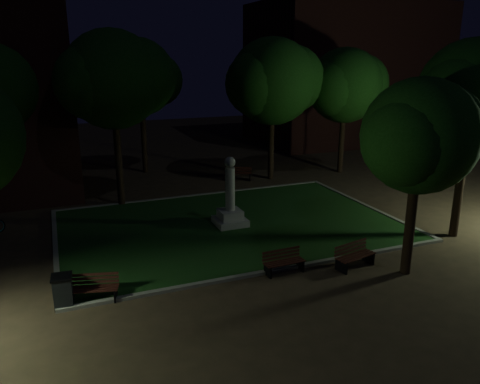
% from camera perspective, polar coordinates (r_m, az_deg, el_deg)
% --- Properties ---
extents(ground, '(80.00, 80.00, 0.00)m').
position_cam_1_polar(ground, '(20.06, 0.83, -6.02)').
color(ground, '#413222').
extents(lawn, '(15.00, 10.00, 0.08)m').
position_cam_1_polar(lawn, '(21.77, -1.20, -4.06)').
color(lawn, '#1A4216').
rests_on(lawn, ground).
extents(lawn_kerb, '(15.40, 10.40, 0.12)m').
position_cam_1_polar(lawn_kerb, '(21.77, -1.20, -4.01)').
color(lawn_kerb, slate).
rests_on(lawn_kerb, ground).
extents(monument, '(1.40, 1.40, 3.20)m').
position_cam_1_polar(monument, '(21.47, -1.21, -1.76)').
color(monument, gray).
rests_on(monument, lawn).
extents(building_far, '(16.00, 10.00, 12.00)m').
position_cam_1_polar(building_far, '(44.86, 12.68, 13.90)').
color(building_far, '#441F1B').
rests_on(building_far, ground).
extents(tree_north_wl, '(5.99, 4.89, 8.92)m').
position_cam_1_polar(tree_north_wl, '(24.40, -15.01, 13.09)').
color(tree_north_wl, black).
rests_on(tree_north_wl, ground).
extents(tree_north_er, '(6.48, 5.29, 8.74)m').
position_cam_1_polar(tree_north_er, '(29.23, 4.19, 13.29)').
color(tree_north_er, black).
rests_on(tree_north_er, ground).
extents(tree_ne, '(5.90, 4.81, 8.15)m').
position_cam_1_polar(tree_ne, '(31.70, 12.85, 12.54)').
color(tree_ne, black).
rests_on(tree_ne, ground).
extents(tree_east, '(5.38, 4.39, 8.35)m').
position_cam_1_polar(tree_east, '(21.50, 26.66, 10.69)').
color(tree_east, black).
rests_on(tree_east, ground).
extents(tree_se, '(4.83, 3.94, 7.00)m').
position_cam_1_polar(tree_se, '(16.94, 21.31, 6.36)').
color(tree_se, black).
rests_on(tree_se, ground).
extents(tree_far_north, '(5.25, 4.29, 8.11)m').
position_cam_1_polar(tree_far_north, '(31.55, -11.85, 12.98)').
color(tree_far_north, black).
rests_on(tree_far_north, ground).
extents(lamppost_ne, '(1.18, 0.28, 4.66)m').
position_cam_1_polar(lamppost_ne, '(33.45, 12.59, 8.42)').
color(lamppost_ne, black).
rests_on(lamppost_ne, ground).
extents(bench_near_left, '(1.55, 0.60, 0.84)m').
position_cam_1_polar(bench_near_left, '(17.26, 5.32, -8.52)').
color(bench_near_left, black).
rests_on(bench_near_left, ground).
extents(bench_near_right, '(1.74, 0.92, 0.91)m').
position_cam_1_polar(bench_near_right, '(18.11, 13.75, -7.60)').
color(bench_near_right, black).
rests_on(bench_near_right, ground).
extents(bench_west_near, '(1.65, 0.92, 0.86)m').
position_cam_1_polar(bench_west_near, '(16.09, -17.39, -11.16)').
color(bench_west_near, black).
rests_on(bench_west_near, ground).
extents(bench_far_side, '(1.76, 1.21, 0.92)m').
position_cam_1_polar(bench_far_side, '(29.52, -0.21, 2.24)').
color(bench_far_side, black).
rests_on(bench_far_side, ground).
extents(trash_bin, '(0.67, 0.67, 1.07)m').
position_cam_1_polar(trash_bin, '(15.94, -20.77, -11.23)').
color(trash_bin, black).
rests_on(trash_bin, ground).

